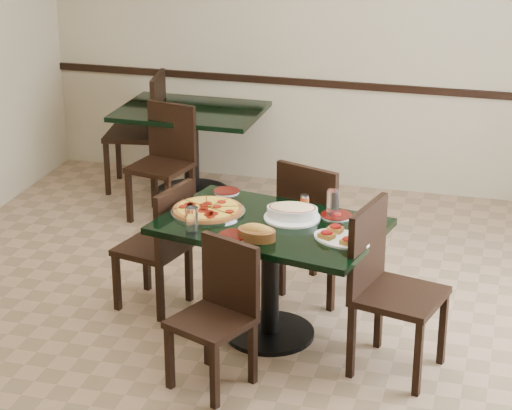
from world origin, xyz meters
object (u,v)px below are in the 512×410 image
(chair_right, at_px, (385,280))
(chair_left, at_px, (162,241))
(back_table, at_px, (191,135))
(bread_basket, at_px, (257,233))
(chair_far, at_px, (316,223))
(back_chair_near, at_px, (165,155))
(main_table, at_px, (270,251))
(lasagna_casserole, at_px, (292,211))
(pepperoni_pizza, at_px, (208,210))
(chair_near, at_px, (220,307))
(bruschetta_platter, at_px, (342,236))
(back_chair_left, at_px, (145,125))

(chair_right, bearing_deg, chair_left, 90.19)
(back_table, relative_size, bread_basket, 4.82)
(bread_basket, bearing_deg, chair_far, 87.10)
(back_table, relative_size, back_chair_near, 1.30)
(main_table, distance_m, back_chair_near, 2.16)
(back_table, relative_size, lasagna_casserole, 3.45)
(lasagna_casserole, bearing_deg, chair_far, 78.80)
(pepperoni_pizza, bearing_deg, main_table, -9.76)
(main_table, xyz_separation_m, chair_right, (0.72, -0.19, -0.01))
(chair_near, relative_size, back_chair_near, 0.92)
(chair_right, distance_m, lasagna_casserole, 0.72)
(back_chair_near, distance_m, bread_basket, 2.37)
(chair_far, xyz_separation_m, chair_left, (-0.92, -0.41, -0.06))
(chair_right, xyz_separation_m, lasagna_casserole, (-0.61, 0.29, 0.24))
(main_table, xyz_separation_m, bread_basket, (-0.01, -0.25, 0.22))
(chair_far, relative_size, lasagna_casserole, 2.79)
(chair_far, height_order, bread_basket, chair_far)
(chair_right, bearing_deg, bruschetta_platter, 93.92)
(main_table, distance_m, chair_left, 0.79)
(lasagna_casserole, xyz_separation_m, bread_basket, (-0.12, -0.36, -0.01))
(back_table, distance_m, lasagna_casserole, 2.54)
(chair_right, relative_size, pepperoni_pizza, 2.16)
(chair_near, xyz_separation_m, chair_right, (0.86, 0.40, 0.09))
(chair_near, distance_m, back_chair_left, 3.25)
(chair_right, xyz_separation_m, back_chair_near, (-2.03, 1.91, -0.05))
(chair_near, xyz_separation_m, lasagna_casserole, (0.25, 0.69, 0.33))
(bruschetta_platter, bearing_deg, back_table, 151.88)
(chair_right, bearing_deg, chair_near, 128.73)
(back_table, bearing_deg, chair_right, -49.94)
(main_table, bearing_deg, chair_left, 178.54)
(chair_near, bearing_deg, lasagna_casserole, 93.25)
(chair_far, bearing_deg, back_chair_left, -21.81)
(chair_left, relative_size, pepperoni_pizza, 1.86)
(chair_far, height_order, pepperoni_pizza, chair_far)
(back_chair_near, bearing_deg, chair_right, -31.43)
(chair_far, bearing_deg, lasagna_casserole, 105.27)
(chair_far, relative_size, back_chair_left, 0.95)
(chair_near, distance_m, lasagna_casserole, 0.80)
(main_table, bearing_deg, bread_basket, -81.57)
(back_chair_left, bearing_deg, back_table, 74.01)
(lasagna_casserole, bearing_deg, back_chair_near, 125.38)
(back_table, bearing_deg, chair_near, -67.56)
(back_chair_near, relative_size, back_chair_left, 0.90)
(main_table, relative_size, chair_far, 1.51)
(back_chair_left, distance_m, pepperoni_pizza, 2.56)
(back_table, height_order, chair_left, chair_left)
(chair_left, height_order, lasagna_casserole, chair_left)
(chair_far, bearing_deg, bread_basket, 99.44)
(back_chair_left, bearing_deg, chair_near, 19.23)
(lasagna_casserole, xyz_separation_m, bruschetta_platter, (0.35, -0.25, -0.02))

